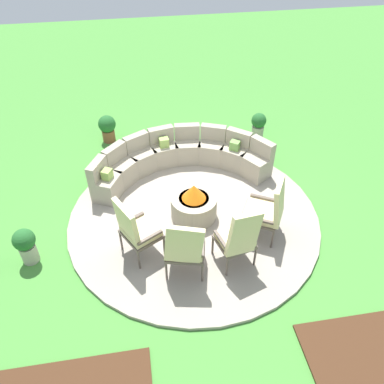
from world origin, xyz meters
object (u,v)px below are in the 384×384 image
lounge_chair_back_right (268,209)px  potted_plant_2 (26,244)px  lounge_chair_front_left (135,229)px  fire_pit (194,204)px  lounge_chair_front_right (185,247)px  potted_plant_0 (258,125)px  curved_stone_bench (179,159)px  lounge_chair_back_left (238,238)px  potted_plant_1 (107,127)px

lounge_chair_back_right → potted_plant_2: (-3.91, 0.09, -0.25)m
lounge_chair_front_left → fire_pit: bearing=95.8°
lounge_chair_front_left → lounge_chair_back_right: size_ratio=1.03×
potted_plant_2 → lounge_chair_front_left: bearing=-6.7°
lounge_chair_front_right → potted_plant_0: (2.25, 3.63, -0.28)m
fire_pit → lounge_chair_front_right: bearing=-105.6°
curved_stone_bench → lounge_chair_back_left: 2.62m
potted_plant_1 → potted_plant_2: (-1.27, -3.39, 0.01)m
fire_pit → potted_plant_0: 3.06m
potted_plant_0 → potted_plant_1: potted_plant_0 is taller
lounge_chair_front_left → potted_plant_0: 4.32m
curved_stone_bench → potted_plant_1: curved_stone_bench is taller
potted_plant_2 → lounge_chair_front_right: bearing=-16.0°
curved_stone_bench → potted_plant_1: bearing=133.6°
potted_plant_1 → potted_plant_2: size_ratio=0.96×
lounge_chair_front_left → lounge_chair_front_right: size_ratio=1.02×
lounge_chair_front_left → potted_plant_0: bearing=107.2°
fire_pit → lounge_chair_back_right: 1.32m
curved_stone_bench → lounge_chair_back_left: (0.56, -2.55, 0.27)m
potted_plant_0 → potted_plant_2: potted_plant_2 is taller
fire_pit → potted_plant_1: 3.23m
lounge_chair_front_right → potted_plant_2: bearing=176.9°
lounge_chair_back_right → fire_pit: bearing=90.0°
curved_stone_bench → lounge_chair_back_left: bearing=-77.5°
lounge_chair_front_left → potted_plant_0: (2.96, 3.14, -0.29)m
lounge_chair_back_left → potted_plant_0: lounge_chair_back_left is taller
fire_pit → lounge_chair_back_left: bearing=-68.0°
lounge_chair_front_left → lounge_chair_back_right: lounge_chair_front_left is taller
potted_plant_0 → potted_plant_1: bearing=172.3°
fire_pit → potted_plant_0: fire_pit is taller
lounge_chair_front_right → potted_plant_1: 4.26m
lounge_chair_front_left → lounge_chair_front_right: 0.86m
lounge_chair_back_left → lounge_chair_back_right: size_ratio=1.04×
potted_plant_2 → curved_stone_bench: bearing=35.0°
fire_pit → lounge_chair_back_left: size_ratio=0.69×
potted_plant_0 → potted_plant_2: size_ratio=0.97×
curved_stone_bench → potted_plant_2: 3.30m
lounge_chair_front_right → curved_stone_bench: bearing=97.1°
lounge_chair_front_right → potted_plant_0: 4.28m
potted_plant_0 → fire_pit: bearing=-128.6°
curved_stone_bench → potted_plant_2: (-2.70, -1.89, -0.00)m
fire_pit → potted_plant_0: size_ratio=1.29×
lounge_chair_back_left → fire_pit: bearing=97.1°
potted_plant_2 → potted_plant_0: bearing=32.0°
lounge_chair_back_left → lounge_chair_back_right: bearing=26.2°
lounge_chair_front_right → potted_plant_0: bearing=71.0°
fire_pit → curved_stone_bench: bearing=93.5°
fire_pit → lounge_chair_front_left: bearing=-144.7°
lounge_chair_front_left → lounge_chair_back_right: 2.18m
fire_pit → lounge_chair_front_left: (-1.05, -0.74, 0.32)m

